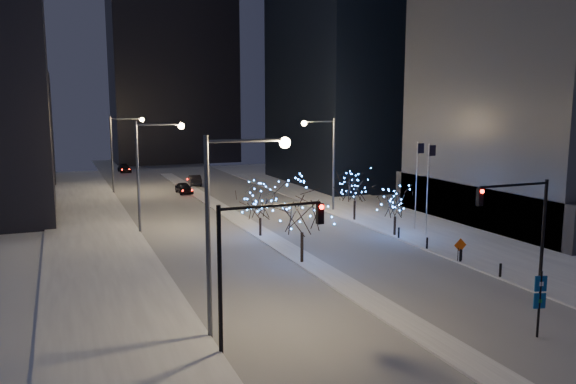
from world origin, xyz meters
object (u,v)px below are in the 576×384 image
street_lamp_w_near (229,207)px  street_lamp_east (326,152)px  car_far (124,168)px  holiday_tree_plaza_far (355,187)px  holiday_tree_median_near (302,207)px  wayfinding_sign (540,297)px  traffic_signal_west (252,251)px  street_lamp_w_far (120,144)px  street_lamp_w_mid (149,161)px  construction_sign (460,247)px  holiday_tree_median_far (260,202)px  holiday_tree_plaza_near (395,203)px  car_mid (195,180)px  car_near (184,188)px  traffic_signal_east (525,218)px

street_lamp_w_near → street_lamp_east: bearing=55.8°
car_far → holiday_tree_plaza_far: size_ratio=0.92×
car_far → holiday_tree_median_near: holiday_tree_median_near is taller
street_lamp_east → wayfinding_sign: size_ratio=2.94×
traffic_signal_west → street_lamp_w_far: bearing=90.5°
street_lamp_w_mid → wayfinding_sign: (13.94, -31.14, -4.41)m
holiday_tree_plaza_far → construction_sign: 16.31m
holiday_tree_median_near → holiday_tree_median_far: 9.08m
car_far → holiday_tree_plaza_near: (16.51, -58.73, 2.36)m
traffic_signal_west → wayfinding_sign: 14.31m
car_mid → car_far: 21.93m
street_lamp_east → wayfinding_sign: (-5.08, -34.14, -4.36)m
holiday_tree_median_near → wayfinding_sign: 17.47m
construction_sign → car_near: bearing=112.4°
holiday_tree_plaza_near → traffic_signal_east: bearing=-95.5°
holiday_tree_plaza_far → car_near: bearing=116.6°
holiday_tree_plaza_near → wayfinding_sign: 21.96m
holiday_tree_plaza_near → construction_sign: (-0.20, -8.92, -1.86)m
holiday_tree_median_far → holiday_tree_plaza_near: holiday_tree_median_far is taller
traffic_signal_east → holiday_tree_plaza_near: traffic_signal_east is taller
street_lamp_w_near → street_lamp_w_mid: 25.00m
holiday_tree_median_far → wayfinding_sign: size_ratio=1.35×
car_near → construction_sign: size_ratio=2.54×
car_mid → car_far: size_ratio=1.01×
street_lamp_east → holiday_tree_plaza_near: bearing=-88.1°
street_lamp_east → car_far: bearing=109.4°
street_lamp_w_mid → car_mid: street_lamp_w_mid is taller
traffic_signal_east → construction_sign: 8.15m
holiday_tree_median_near → construction_sign: size_ratio=3.71×
construction_sign → holiday_tree_plaza_near: bearing=94.7°
street_lamp_w_far → traffic_signal_west: street_lamp_w_far is taller
car_near → street_lamp_w_mid: bearing=-111.2°
street_lamp_w_mid → traffic_signal_west: street_lamp_w_mid is taller
street_lamp_w_far → holiday_tree_plaza_far: street_lamp_w_far is taller
street_lamp_w_near → car_mid: street_lamp_w_near is taller
holiday_tree_median_far → street_lamp_w_near: bearing=-113.6°
traffic_signal_east → construction_sign: (1.36, 7.19, -3.60)m
holiday_tree_median_near → wayfinding_sign: holiday_tree_median_near is taller
wayfinding_sign → construction_sign: (5.30, 12.32, -0.93)m
traffic_signal_west → street_lamp_east: bearing=58.3°
car_far → car_near: bearing=-83.7°
traffic_signal_west → street_lamp_w_near: bearing=104.0°
construction_sign → street_lamp_w_far: bearing=119.7°
street_lamp_east → car_mid: bearing=108.8°
car_mid → holiday_tree_plaza_near: 39.24m
holiday_tree_median_far → wayfinding_sign: 26.08m
holiday_tree_plaza_far → street_lamp_w_far: bearing=125.1°
holiday_tree_plaza_near → street_lamp_w_near: bearing=-142.2°
street_lamp_w_near → street_lamp_east: size_ratio=1.00×
holiday_tree_median_near → street_lamp_w_near: bearing=-129.3°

